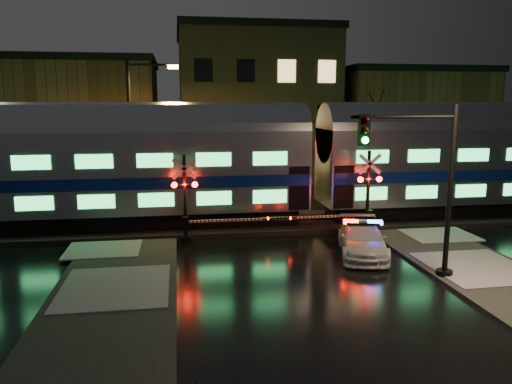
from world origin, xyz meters
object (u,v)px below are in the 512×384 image
(crossing_signal_left, at_px, (193,208))
(crossing_signal_right, at_px, (361,202))
(police_car, at_px, (362,239))
(streetlight, at_px, (135,127))
(traffic_light, at_px, (425,189))

(crossing_signal_left, bearing_deg, crossing_signal_right, 0.01)
(police_car, bearing_deg, streetlight, 150.26)
(traffic_light, bearing_deg, streetlight, 120.72)
(police_car, height_order, traffic_light, traffic_light)
(crossing_signal_left, xyz_separation_m, streetlight, (-2.87, 6.70, 3.20))
(police_car, distance_m, streetlight, 14.09)
(traffic_light, bearing_deg, crossing_signal_left, 133.21)
(police_car, height_order, streetlight, streetlight)
(police_car, xyz_separation_m, crossing_signal_right, (0.93, 2.73, 1.00))
(traffic_light, xyz_separation_m, streetlight, (-10.51, 12.60, 1.59))
(police_car, distance_m, crossing_signal_right, 3.05)
(traffic_light, relative_size, streetlight, 0.73)
(police_car, bearing_deg, traffic_light, -59.11)
(crossing_signal_left, bearing_deg, police_car, -22.09)
(crossing_signal_right, height_order, crossing_signal_left, crossing_signal_right)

